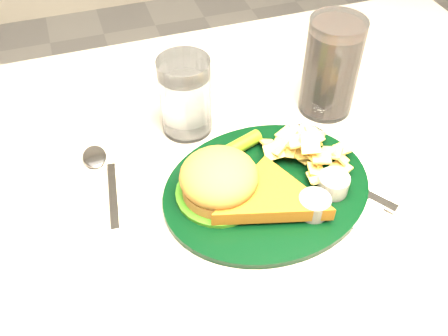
# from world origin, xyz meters

# --- Properties ---
(table) EXTENTS (1.20, 0.80, 0.75)m
(table) POSITION_xyz_m (0.00, 0.00, 0.38)
(table) COLOR gray
(table) RESTS_ON ground
(dinner_plate) EXTENTS (0.32, 0.28, 0.06)m
(dinner_plate) POSITION_xyz_m (0.07, -0.03, 0.78)
(dinner_plate) COLOR black
(dinner_plate) RESTS_ON table
(water_glass) EXTENTS (0.09, 0.09, 0.12)m
(water_glass) POSITION_xyz_m (0.00, 0.13, 0.81)
(water_glass) COLOR white
(water_glass) RESTS_ON table
(cola_glass) EXTENTS (0.10, 0.10, 0.15)m
(cola_glass) POSITION_xyz_m (0.22, 0.11, 0.83)
(cola_glass) COLOR black
(cola_glass) RESTS_ON table
(fork_napkin) EXTENTS (0.22, 0.23, 0.01)m
(fork_napkin) POSITION_xyz_m (0.17, -0.05, 0.76)
(fork_napkin) COLOR white
(fork_napkin) RESTS_ON table
(spoon) EXTENTS (0.06, 0.16, 0.01)m
(spoon) POSITION_xyz_m (-0.13, 0.03, 0.76)
(spoon) COLOR silver
(spoon) RESTS_ON table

